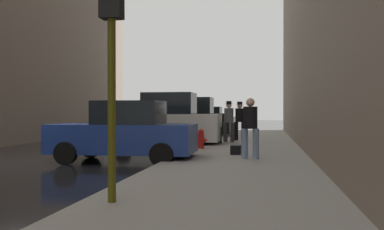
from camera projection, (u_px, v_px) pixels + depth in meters
ground_plane at (27, 163)px, 12.24m from camera, size 120.00×120.00×0.00m
sidewalk at (237, 165)px, 11.22m from camera, size 4.00×40.00×0.15m
parked_blue_sedan at (125, 133)px, 12.57m from camera, size 4.23×2.11×1.79m
parked_white_van at (166, 122)px, 17.79m from camera, size 4.61×2.08×2.25m
parked_black_suv at (191, 119)px, 23.70m from camera, size 4.62×2.11×2.25m
parked_silver_sedan at (205, 120)px, 29.42m from camera, size 4.23×2.11×1.79m
fire_hydrant at (201, 139)px, 15.39m from camera, size 0.42×0.22×0.70m
traffic_light at (112, 25)px, 6.29m from camera, size 0.32×0.32×3.60m
pedestrian_with_beanie at (229, 119)px, 18.55m from camera, size 0.53×0.48×1.78m
pedestrian_in_jeans at (250, 125)px, 12.05m from camera, size 0.52×0.47×1.71m
pedestrian_with_fedora at (240, 119)px, 19.52m from camera, size 0.50×0.41×1.78m
rolling_suitcase at (217, 135)px, 17.97m from camera, size 0.46×0.62×1.04m
duffel_bag at (236, 150)px, 13.27m from camera, size 0.32×0.44×0.28m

